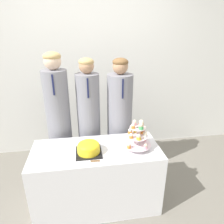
% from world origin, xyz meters
% --- Properties ---
extents(ground_plane, '(16.00, 16.00, 0.00)m').
position_xyz_m(ground_plane, '(0.00, 0.00, 0.00)').
color(ground_plane, slate).
extents(wall_back, '(9.00, 0.06, 2.70)m').
position_xyz_m(wall_back, '(0.00, 1.55, 1.35)').
color(wall_back, silver).
rests_on(wall_back, ground_plane).
extents(table, '(1.30, 0.57, 0.71)m').
position_xyz_m(table, '(0.00, 0.28, 0.35)').
color(table, white).
rests_on(table, ground_plane).
extents(round_cake, '(0.25, 0.25, 0.12)m').
position_xyz_m(round_cake, '(-0.08, 0.23, 0.77)').
color(round_cake, black).
rests_on(round_cake, table).
extents(cake_knife, '(0.28, 0.03, 0.01)m').
position_xyz_m(cake_knife, '(0.03, 0.08, 0.71)').
color(cake_knife, silver).
rests_on(cake_knife, table).
extents(cupcake_stand, '(0.29, 0.29, 0.30)m').
position_xyz_m(cupcake_stand, '(0.42, 0.24, 0.86)').
color(cupcake_stand, silver).
rests_on(cupcake_stand, table).
extents(student_0, '(0.28, 0.29, 1.62)m').
position_xyz_m(student_0, '(-0.40, 0.78, 0.78)').
color(student_0, gray).
rests_on(student_0, ground_plane).
extents(student_1, '(0.27, 0.28, 1.55)m').
position_xyz_m(student_1, '(-0.04, 0.78, 0.74)').
color(student_1, gray).
rests_on(student_1, ground_plane).
extents(student_2, '(0.31, 0.31, 1.55)m').
position_xyz_m(student_2, '(0.34, 0.78, 0.73)').
color(student_2, gray).
rests_on(student_2, ground_plane).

